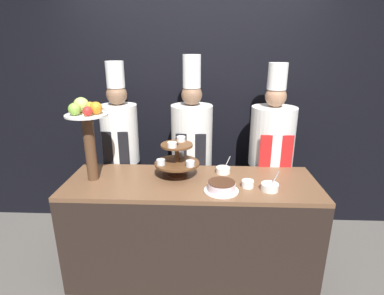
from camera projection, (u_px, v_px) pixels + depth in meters
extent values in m
cube|color=black|center=(195.00, 97.00, 3.10)|extent=(10.00, 0.06, 2.80)
cube|color=black|center=(192.00, 229.00, 2.55)|extent=(2.01, 0.67, 0.84)
cube|color=brown|center=(191.00, 183.00, 2.41)|extent=(2.01, 0.67, 0.03)
cylinder|color=brown|center=(177.00, 175.00, 2.49)|extent=(0.17, 0.17, 0.02)
cylinder|color=brown|center=(177.00, 160.00, 2.45)|extent=(0.04, 0.04, 0.28)
cylinder|color=brown|center=(177.00, 163.00, 2.45)|extent=(0.37, 0.37, 0.02)
cylinder|color=brown|center=(177.00, 145.00, 2.41)|extent=(0.26, 0.26, 0.02)
cylinder|color=silver|center=(161.00, 162.00, 2.40)|extent=(0.07, 0.07, 0.04)
cylinder|color=red|center=(161.00, 163.00, 2.40)|extent=(0.06, 0.06, 0.03)
cylinder|color=silver|center=(190.00, 163.00, 2.37)|extent=(0.07, 0.07, 0.04)
cylinder|color=green|center=(190.00, 164.00, 2.37)|extent=(0.06, 0.06, 0.03)
cylinder|color=silver|center=(180.00, 154.00, 2.57)|extent=(0.07, 0.07, 0.04)
cylinder|color=gold|center=(180.00, 155.00, 2.58)|extent=(0.06, 0.06, 0.03)
cylinder|color=white|center=(172.00, 145.00, 2.32)|extent=(0.07, 0.07, 0.04)
cylinder|color=white|center=(181.00, 139.00, 2.47)|extent=(0.07, 0.07, 0.04)
cylinder|color=brown|center=(90.00, 149.00, 2.36)|extent=(0.09, 0.09, 0.52)
cylinder|color=white|center=(86.00, 115.00, 2.27)|extent=(0.32, 0.32, 0.01)
sphere|color=orange|center=(96.00, 108.00, 2.25)|extent=(0.10, 0.10, 0.10)
sphere|color=orange|center=(90.00, 107.00, 2.33)|extent=(0.08, 0.08, 0.08)
sphere|color=#ADC160|center=(81.00, 105.00, 2.31)|extent=(0.12, 0.12, 0.12)
sphere|color=#84B742|center=(75.00, 109.00, 2.21)|extent=(0.09, 0.09, 0.09)
sphere|color=red|center=(87.00, 111.00, 2.19)|extent=(0.07, 0.07, 0.07)
cylinder|color=white|center=(221.00, 191.00, 2.23)|extent=(0.26, 0.26, 0.01)
cylinder|color=silver|center=(221.00, 186.00, 2.22)|extent=(0.21, 0.21, 0.06)
cylinder|color=#472819|center=(222.00, 182.00, 2.21)|extent=(0.20, 0.20, 0.01)
cylinder|color=white|center=(248.00, 184.00, 2.29)|extent=(0.09, 0.09, 0.06)
cylinder|color=white|center=(270.00, 187.00, 2.24)|extent=(0.13, 0.13, 0.05)
cylinder|color=#BCBCC1|center=(275.00, 178.00, 2.22)|extent=(0.05, 0.01, 0.11)
cylinder|color=white|center=(223.00, 170.00, 2.55)|extent=(0.12, 0.12, 0.05)
cylinder|color=#BCBCC1|center=(227.00, 162.00, 2.53)|extent=(0.05, 0.01, 0.11)
cube|color=#38332D|center=(125.00, 199.00, 3.08)|extent=(0.26, 0.14, 0.83)
cylinder|color=white|center=(120.00, 134.00, 2.86)|extent=(0.35, 0.35, 0.56)
cube|color=black|center=(116.00, 151.00, 2.74)|extent=(0.24, 0.01, 0.36)
sphere|color=#846047|center=(117.00, 95.00, 2.74)|extent=(0.19, 0.19, 0.19)
cylinder|color=white|center=(115.00, 75.00, 2.68)|extent=(0.16, 0.16, 0.24)
cube|color=black|center=(192.00, 201.00, 3.05)|extent=(0.29, 0.16, 0.81)
cylinder|color=silver|center=(192.00, 136.00, 2.83)|extent=(0.39, 0.39, 0.58)
cube|color=black|center=(191.00, 154.00, 2.70)|extent=(0.27, 0.01, 0.37)
sphere|color=#846047|center=(192.00, 95.00, 2.71)|extent=(0.19, 0.19, 0.19)
cylinder|color=white|center=(192.00, 71.00, 2.64)|extent=(0.16, 0.16, 0.29)
cube|color=#28282D|center=(266.00, 202.00, 3.02)|extent=(0.31, 0.17, 0.82)
cylinder|color=white|center=(272.00, 136.00, 2.80)|extent=(0.41, 0.41, 0.55)
cube|color=red|center=(276.00, 155.00, 2.65)|extent=(0.29, 0.01, 0.35)
sphere|color=#A37556|center=(276.00, 97.00, 2.68)|extent=(0.19, 0.19, 0.19)
cylinder|color=white|center=(278.00, 76.00, 2.63)|extent=(0.17, 0.17, 0.23)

